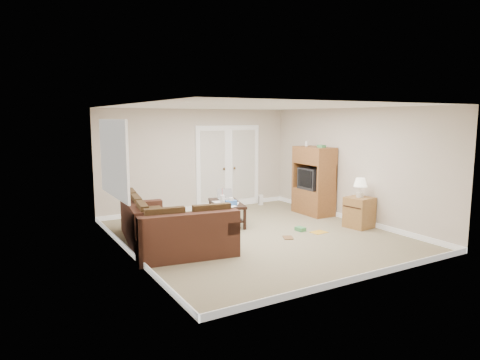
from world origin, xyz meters
TOP-DOWN VIEW (x-y plane):
  - floor at (0.00, 0.00)m, footprint 5.50×5.50m
  - ceiling at (0.00, 0.00)m, footprint 5.00×5.50m
  - wall_left at (-2.50, 0.00)m, footprint 0.02×5.50m
  - wall_right at (2.50, 0.00)m, footprint 0.02×5.50m
  - wall_back at (0.00, 2.75)m, footprint 5.00×0.02m
  - wall_front at (0.00, -2.75)m, footprint 5.00×0.02m
  - baseboards at (0.00, 0.00)m, footprint 5.00×5.50m
  - french_doors at (0.85, 2.71)m, footprint 1.80×0.05m
  - window_left at (-2.46, 1.00)m, footprint 0.05×1.92m
  - sectional_sofa at (-1.83, 0.18)m, footprint 1.79×2.75m
  - coffee_table at (-0.07, 1.10)m, footprint 0.87×1.29m
  - tv_armoire at (2.19, 0.94)m, footprint 0.56×1.01m
  - side_cabinet at (2.20, -0.55)m, footprint 0.56×0.56m
  - space_heater at (1.67, 2.45)m, footprint 0.12×0.11m
  - floor_magazine at (1.20, -0.44)m, footprint 0.33×0.27m
  - floor_greenbox at (0.95, -0.17)m, footprint 0.17×0.21m
  - floor_book at (0.34, -0.43)m, footprint 0.27×0.30m

SIDE VIEW (x-z plane):
  - floor at x=0.00m, z-range 0.00..0.00m
  - floor_magazine at x=1.20m, z-range 0.00..0.01m
  - floor_book at x=0.34m, z-range 0.00..0.02m
  - floor_greenbox at x=0.95m, z-range 0.00..0.08m
  - baseboards at x=0.00m, z-range 0.00..0.10m
  - space_heater at x=1.67m, z-range 0.00..0.27m
  - coffee_table at x=-0.07m, z-range -0.14..0.66m
  - sectional_sofa at x=-1.83m, z-range -0.08..0.70m
  - side_cabinet at x=2.20m, z-range -0.15..0.90m
  - tv_armoire at x=2.19m, z-range -0.05..1.68m
  - french_doors at x=0.85m, z-range -0.03..2.10m
  - wall_left at x=-2.50m, z-range 0.00..2.50m
  - wall_right at x=2.50m, z-range 0.00..2.50m
  - wall_back at x=0.00m, z-range 0.00..2.50m
  - wall_front at x=0.00m, z-range 0.00..2.50m
  - window_left at x=-2.46m, z-range 0.84..2.26m
  - ceiling at x=0.00m, z-range 2.49..2.51m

